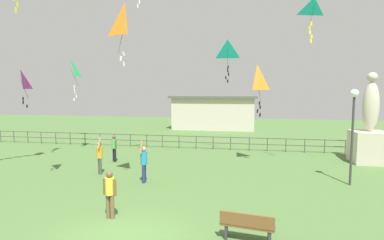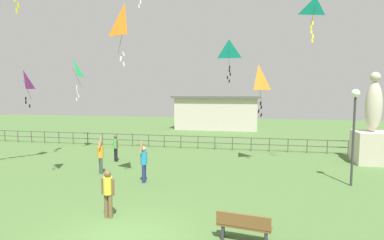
% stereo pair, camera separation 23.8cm
% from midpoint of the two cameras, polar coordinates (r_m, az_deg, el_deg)
% --- Properties ---
extents(statue_monument, '(1.86, 1.86, 5.28)m').
position_cam_midpoint_polar(statue_monument, '(20.47, 31.04, -2.72)').
color(statue_monument, beige).
rests_on(statue_monument, ground_plane).
extents(lamppost, '(0.36, 0.36, 4.28)m').
position_cam_midpoint_polar(lamppost, '(15.00, 28.65, 0.71)').
color(lamppost, '#38383D').
rests_on(lamppost, ground_plane).
extents(park_bench, '(1.54, 0.63, 0.85)m').
position_cam_midpoint_polar(park_bench, '(9.01, 10.48, -19.04)').
color(park_bench, brown).
rests_on(park_bench, ground_plane).
extents(person_0, '(0.39, 0.34, 1.59)m').
position_cam_midpoint_polar(person_0, '(18.67, -13.81, -4.82)').
color(person_0, black).
rests_on(person_0, ground_plane).
extents(person_1, '(0.39, 0.47, 1.93)m').
position_cam_midpoint_polar(person_1, '(16.11, -16.44, -6.32)').
color(person_1, '#3F4C47').
rests_on(person_1, ground_plane).
extents(person_2, '(0.31, 0.51, 1.98)m').
position_cam_midpoint_polar(person_2, '(14.16, -8.57, -7.67)').
color(person_2, navy).
rests_on(person_2, ground_plane).
extents(person_3, '(0.48, 0.30, 1.59)m').
position_cam_midpoint_polar(person_3, '(10.58, -14.90, -12.75)').
color(person_3, brown).
rests_on(person_3, ground_plane).
extents(kite_0, '(0.89, 0.80, 2.67)m').
position_cam_midpoint_polar(kite_0, '(13.87, -11.99, 17.56)').
color(kite_0, orange).
extents(kite_2, '(0.85, 0.71, 2.21)m').
position_cam_midpoint_polar(kite_2, '(20.33, -28.82, 6.46)').
color(kite_2, '#B22DB2').
extents(kite_3, '(1.12, 0.75, 2.20)m').
position_cam_midpoint_polar(kite_3, '(17.32, 22.58, 18.99)').
color(kite_3, '#19B2B2').
extents(kite_6, '(0.90, 0.94, 2.88)m').
position_cam_midpoint_polar(kite_6, '(22.40, -21.19, 8.86)').
color(kite_6, '#1EB759').
extents(kite_7, '(1.14, 0.73, 2.67)m').
position_cam_midpoint_polar(kite_7, '(19.76, 7.32, 12.88)').
color(kite_7, '#19B2B2').
extents(kite_8, '(0.91, 0.97, 2.91)m').
position_cam_midpoint_polar(kite_8, '(17.80, 12.76, 7.40)').
color(kite_8, orange).
extents(waterfront_railing, '(36.04, 0.06, 0.95)m').
position_cam_midpoint_polar(waterfront_railing, '(22.12, 1.37, -3.86)').
color(waterfront_railing, '#4C4742').
rests_on(waterfront_railing, ground_plane).
extents(pavilion_building, '(9.43, 4.14, 3.68)m').
position_cam_midpoint_polar(pavilion_building, '(33.79, 4.87, 1.47)').
color(pavilion_building, beige).
rests_on(pavilion_building, ground_plane).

